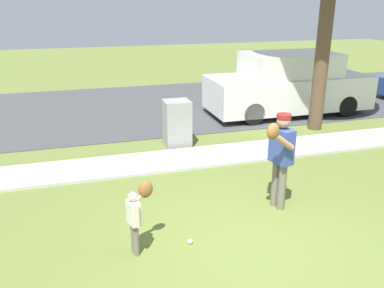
{
  "coord_description": "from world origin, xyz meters",
  "views": [
    {
      "loc": [
        -2.31,
        -4.55,
        3.42
      ],
      "look_at": [
        -0.4,
        1.9,
        1.0
      ],
      "focal_mm": 37.78,
      "sensor_mm": 36.0,
      "label": 1
    }
  ],
  "objects_px": {
    "person_adult": "(280,151)",
    "baseball": "(190,242)",
    "person_child": "(137,210)",
    "parked_van_white": "(288,85)",
    "utility_cabinet": "(177,123)"
  },
  "relations": [
    {
      "from": "person_adult",
      "to": "parked_van_white",
      "type": "relative_size",
      "value": 0.34
    },
    {
      "from": "person_adult",
      "to": "person_child",
      "type": "relative_size",
      "value": 1.65
    },
    {
      "from": "person_child",
      "to": "utility_cabinet",
      "type": "bearing_deg",
      "value": 53.88
    },
    {
      "from": "person_adult",
      "to": "parked_van_white",
      "type": "distance_m",
      "value": 6.36
    },
    {
      "from": "parked_van_white",
      "to": "utility_cabinet",
      "type": "bearing_deg",
      "value": 25.16
    },
    {
      "from": "parked_van_white",
      "to": "baseball",
      "type": "bearing_deg",
      "value": 50.94
    },
    {
      "from": "person_child",
      "to": "utility_cabinet",
      "type": "distance_m",
      "value": 4.47
    },
    {
      "from": "person_child",
      "to": "person_adult",
      "type": "bearing_deg",
      "value": -1.29
    },
    {
      "from": "person_child",
      "to": "baseball",
      "type": "height_order",
      "value": "person_child"
    },
    {
      "from": "baseball",
      "to": "parked_van_white",
      "type": "height_order",
      "value": "parked_van_white"
    },
    {
      "from": "person_child",
      "to": "baseball",
      "type": "relative_size",
      "value": 13.75
    },
    {
      "from": "baseball",
      "to": "person_child",
      "type": "bearing_deg",
      "value": 176.49
    },
    {
      "from": "utility_cabinet",
      "to": "person_adult",
      "type": "bearing_deg",
      "value": -76.71
    },
    {
      "from": "person_adult",
      "to": "baseball",
      "type": "relative_size",
      "value": 22.67
    },
    {
      "from": "person_child",
      "to": "parked_van_white",
      "type": "xyz_separation_m",
      "value": [
        5.71,
        6.07,
        0.24
      ]
    }
  ]
}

